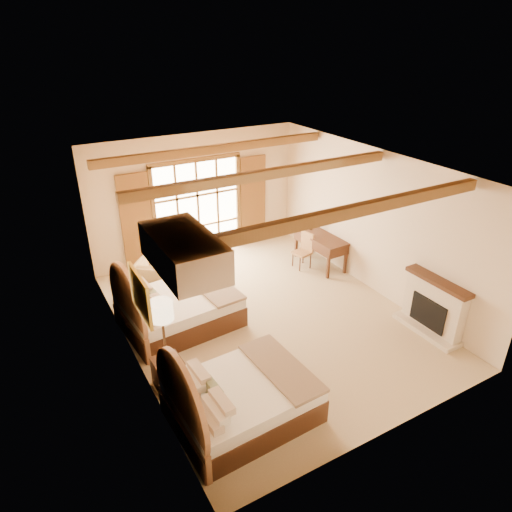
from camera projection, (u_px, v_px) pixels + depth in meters
floor at (266, 317)px, 9.55m from camera, size 7.00×7.00×0.00m
wall_back at (196, 197)px, 11.56m from camera, size 5.50×0.00×5.50m
wall_left at (126, 283)px, 7.62m from camera, size 0.00×7.00×7.00m
wall_right at (374, 222)px, 10.05m from camera, size 0.00×7.00×7.00m
ceiling at (268, 167)px, 8.12m from camera, size 7.00×7.00×0.00m
ceiling_beams at (268, 174)px, 8.17m from camera, size 5.39×4.60×0.18m
french_doors at (198, 210)px, 11.67m from camera, size 3.95×0.08×2.60m
fireplace at (433, 309)px, 8.91m from camera, size 0.46×1.40×1.16m
painting at (141, 295)px, 6.99m from camera, size 0.06×0.95×0.75m
canopy_valance at (184, 252)px, 5.62m from camera, size 0.70×1.40×0.45m
bed_near at (234, 399)px, 6.86m from camera, size 2.16×1.67×1.38m
bed_far at (172, 308)px, 9.07m from camera, size 2.32×1.83×1.44m
nightstand at (168, 373)px, 7.59m from camera, size 0.46×0.46×0.54m
floor_lamp at (162, 316)px, 6.95m from camera, size 0.37×0.37×1.74m
armchair at (157, 275)px, 10.38m from camera, size 1.18×1.19×0.78m
ottoman at (189, 265)px, 11.26m from camera, size 0.63×0.63×0.37m
desk at (320, 249)px, 11.52m from camera, size 0.69×1.49×0.79m
desk_chair at (303, 257)px, 11.45m from camera, size 0.47×0.47×0.91m
desk_lamp at (311, 219)px, 11.62m from camera, size 0.18×0.18×0.36m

